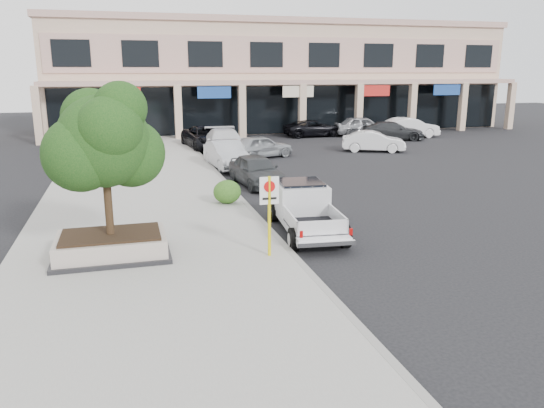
{
  "coord_description": "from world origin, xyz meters",
  "views": [
    {
      "loc": [
        -5.96,
        -14.38,
        5.31
      ],
      "look_at": [
        -1.59,
        1.5,
        1.12
      ],
      "focal_mm": 35.0,
      "sensor_mm": 36.0,
      "label": 1
    }
  ],
  "objects_px": {
    "lot_car_c": "(393,131)",
    "lot_car_d": "(313,128)",
    "lot_car_a": "(261,146)",
    "lot_car_f": "(409,128)",
    "no_parking_sign": "(269,205)",
    "lot_car_b": "(374,141)",
    "curb_car_c": "(225,143)",
    "curb_car_a": "(256,170)",
    "pickup_truck": "(307,210)",
    "planter_tree": "(109,141)",
    "curb_car_b": "(227,155)",
    "lot_car_e": "(363,126)",
    "curb_car_d": "(207,138)",
    "planter": "(112,245)"
  },
  "relations": [
    {
      "from": "curb_car_c",
      "to": "lot_car_a",
      "type": "xyz_separation_m",
      "value": [
        2.01,
        -1.2,
        -0.13
      ]
    },
    {
      "from": "lot_car_d",
      "to": "lot_car_c",
      "type": "bearing_deg",
      "value": -127.23
    },
    {
      "from": "pickup_truck",
      "to": "lot_car_f",
      "type": "height_order",
      "value": "lot_car_f"
    },
    {
      "from": "lot_car_b",
      "to": "lot_car_d",
      "type": "relative_size",
      "value": 0.86
    },
    {
      "from": "pickup_truck",
      "to": "planter",
      "type": "bearing_deg",
      "value": -164.5
    },
    {
      "from": "lot_car_c",
      "to": "no_parking_sign",
      "type": "bearing_deg",
      "value": 166.36
    },
    {
      "from": "curb_car_a",
      "to": "lot_car_b",
      "type": "xyz_separation_m",
      "value": [
        10.04,
        8.27,
        -0.05
      ]
    },
    {
      "from": "pickup_truck",
      "to": "curb_car_a",
      "type": "height_order",
      "value": "pickup_truck"
    },
    {
      "from": "pickup_truck",
      "to": "curb_car_d",
      "type": "relative_size",
      "value": 0.9
    },
    {
      "from": "curb_car_d",
      "to": "no_parking_sign",
      "type": "bearing_deg",
      "value": -100.91
    },
    {
      "from": "curb_car_a",
      "to": "lot_car_c",
      "type": "relative_size",
      "value": 0.89
    },
    {
      "from": "pickup_truck",
      "to": "lot_car_b",
      "type": "xyz_separation_m",
      "value": [
        10.22,
        16.0,
        -0.11
      ]
    },
    {
      "from": "curb_car_a",
      "to": "curb_car_b",
      "type": "bearing_deg",
      "value": 89.47
    },
    {
      "from": "no_parking_sign",
      "to": "lot_car_b",
      "type": "xyz_separation_m",
      "value": [
        12.1,
        18.22,
        -0.95
      ]
    },
    {
      "from": "planter_tree",
      "to": "curb_car_b",
      "type": "bearing_deg",
      "value": 66.94
    },
    {
      "from": "lot_car_b",
      "to": "curb_car_b",
      "type": "bearing_deg",
      "value": 130.6
    },
    {
      "from": "curb_car_b",
      "to": "lot_car_e",
      "type": "distance_m",
      "value": 17.78
    },
    {
      "from": "pickup_truck",
      "to": "curb_car_a",
      "type": "relative_size",
      "value": 1.18
    },
    {
      "from": "lot_car_b",
      "to": "lot_car_f",
      "type": "distance_m",
      "value": 8.56
    },
    {
      "from": "curb_car_a",
      "to": "curb_car_c",
      "type": "relative_size",
      "value": 0.74
    },
    {
      "from": "lot_car_c",
      "to": "lot_car_d",
      "type": "distance_m",
      "value": 6.36
    },
    {
      "from": "no_parking_sign",
      "to": "pickup_truck",
      "type": "bearing_deg",
      "value": 49.72
    },
    {
      "from": "no_parking_sign",
      "to": "lot_car_f",
      "type": "bearing_deg",
      "value": 53.25
    },
    {
      "from": "curb_car_a",
      "to": "curb_car_c",
      "type": "bearing_deg",
      "value": 82.32
    },
    {
      "from": "no_parking_sign",
      "to": "curb_car_a",
      "type": "relative_size",
      "value": 0.54
    },
    {
      "from": "planter_tree",
      "to": "curb_car_b",
      "type": "height_order",
      "value": "planter_tree"
    },
    {
      "from": "curb_car_b",
      "to": "lot_car_c",
      "type": "xyz_separation_m",
      "value": [
        14.72,
        8.69,
        -0.06
      ]
    },
    {
      "from": "curb_car_b",
      "to": "lot_car_a",
      "type": "height_order",
      "value": "curb_car_b"
    },
    {
      "from": "curb_car_b",
      "to": "lot_car_d",
      "type": "bearing_deg",
      "value": 47.53
    },
    {
      "from": "lot_car_e",
      "to": "curb_car_d",
      "type": "bearing_deg",
      "value": 114.03
    },
    {
      "from": "curb_car_d",
      "to": "lot_car_b",
      "type": "xyz_separation_m",
      "value": [
        10.49,
        -4.12,
        -0.1
      ]
    },
    {
      "from": "lot_car_a",
      "to": "lot_car_e",
      "type": "relative_size",
      "value": 0.87
    },
    {
      "from": "pickup_truck",
      "to": "curb_car_c",
      "type": "xyz_separation_m",
      "value": [
        0.34,
        16.69,
        0.04
      ]
    },
    {
      "from": "lot_car_b",
      "to": "lot_car_e",
      "type": "distance_m",
      "value": 8.6
    },
    {
      "from": "pickup_truck",
      "to": "lot_car_a",
      "type": "bearing_deg",
      "value": 86.67
    },
    {
      "from": "planter_tree",
      "to": "lot_car_b",
      "type": "relative_size",
      "value": 0.97
    },
    {
      "from": "no_parking_sign",
      "to": "lot_car_c",
      "type": "relative_size",
      "value": 0.48
    },
    {
      "from": "no_parking_sign",
      "to": "lot_car_c",
      "type": "xyz_separation_m",
      "value": [
        16.27,
        23.45,
        -0.94
      ]
    },
    {
      "from": "lot_car_c",
      "to": "pickup_truck",
      "type": "bearing_deg",
      "value": 166.98
    },
    {
      "from": "lot_car_a",
      "to": "lot_car_b",
      "type": "height_order",
      "value": "lot_car_a"
    },
    {
      "from": "no_parking_sign",
      "to": "lot_car_b",
      "type": "height_order",
      "value": "no_parking_sign"
    },
    {
      "from": "planter_tree",
      "to": "lot_car_a",
      "type": "bearing_deg",
      "value": 62.88
    },
    {
      "from": "lot_car_b",
      "to": "planter",
      "type": "bearing_deg",
      "value": 158.56
    },
    {
      "from": "lot_car_b",
      "to": "lot_car_e",
      "type": "height_order",
      "value": "lot_car_e"
    },
    {
      "from": "lot_car_a",
      "to": "lot_car_f",
      "type": "height_order",
      "value": "lot_car_f"
    },
    {
      "from": "lot_car_a",
      "to": "curb_car_c",
      "type": "bearing_deg",
      "value": 40.43
    },
    {
      "from": "no_parking_sign",
      "to": "pickup_truck",
      "type": "relative_size",
      "value": 0.46
    },
    {
      "from": "lot_car_a",
      "to": "lot_car_e",
      "type": "distance_m",
      "value": 13.83
    },
    {
      "from": "curb_car_b",
      "to": "lot_car_e",
      "type": "relative_size",
      "value": 0.97
    },
    {
      "from": "curb_car_c",
      "to": "lot_car_b",
      "type": "height_order",
      "value": "curb_car_c"
    }
  ]
}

